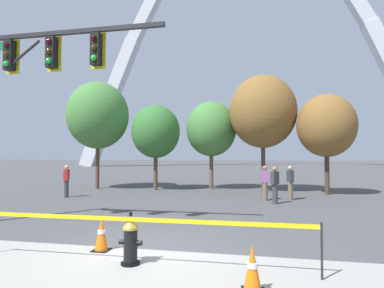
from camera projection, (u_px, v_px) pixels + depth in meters
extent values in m
plane|color=#474749|center=(146.00, 250.00, 7.10)|extent=(240.00, 240.00, 0.00)
cylinder|color=black|center=(130.00, 264.00, 6.14)|extent=(0.36, 0.36, 0.05)
cylinder|color=black|center=(131.00, 246.00, 6.15)|extent=(0.26, 0.26, 0.62)
cylinder|color=#A8842D|center=(131.00, 228.00, 6.16)|extent=(0.30, 0.30, 0.04)
cone|color=#A8842D|center=(131.00, 221.00, 6.16)|extent=(0.30, 0.30, 0.22)
cylinder|color=black|center=(131.00, 214.00, 6.17)|extent=(0.06, 0.06, 0.06)
cylinder|color=black|center=(122.00, 242.00, 6.19)|extent=(0.10, 0.09, 0.09)
cylinder|color=black|center=(139.00, 243.00, 6.12)|extent=(0.10, 0.09, 0.09)
cylinder|color=black|center=(134.00, 245.00, 6.34)|extent=(0.13, 0.14, 0.13)
cylinder|color=black|center=(136.00, 243.00, 6.42)|extent=(0.15, 0.03, 0.15)
cylinder|color=#232326|center=(322.00, 251.00, 5.40)|extent=(0.04, 0.04, 0.96)
cube|color=yellow|center=(132.00, 219.00, 6.06)|extent=(6.71, 0.06, 0.08)
cube|color=black|center=(101.00, 250.00, 7.03)|extent=(0.36, 0.36, 0.03)
cone|color=orange|center=(102.00, 233.00, 7.04)|extent=(0.28, 0.28, 0.70)
cylinder|color=white|center=(102.00, 232.00, 7.05)|extent=(0.17, 0.17, 0.08)
cone|color=orange|center=(252.00, 267.00, 4.91)|extent=(0.28, 0.28, 0.70)
cylinder|color=white|center=(252.00, 265.00, 4.91)|extent=(0.17, 0.17, 0.08)
cube|color=#232326|center=(61.00, 33.00, 9.28)|extent=(6.20, 0.12, 0.12)
cylinder|color=#232326|center=(23.00, 55.00, 9.51)|extent=(1.11, 0.08, 0.81)
cube|color=black|center=(10.00, 56.00, 9.61)|extent=(0.26, 0.24, 0.90)
cube|color=gold|center=(13.00, 57.00, 9.74)|extent=(0.44, 0.03, 1.04)
sphere|color=#360606|center=(6.00, 45.00, 9.49)|extent=(0.16, 0.16, 0.16)
sphere|color=#392706|center=(6.00, 54.00, 9.48)|extent=(0.16, 0.16, 0.16)
sphere|color=green|center=(6.00, 64.00, 9.47)|extent=(0.16, 0.16, 0.16)
cube|color=black|center=(52.00, 53.00, 9.32)|extent=(0.26, 0.24, 0.90)
cube|color=gold|center=(55.00, 54.00, 9.46)|extent=(0.44, 0.03, 1.04)
sphere|color=#360606|center=(49.00, 41.00, 9.21)|extent=(0.16, 0.16, 0.16)
sphere|color=#392706|center=(49.00, 51.00, 9.20)|extent=(0.16, 0.16, 0.16)
sphere|color=green|center=(49.00, 61.00, 9.19)|extent=(0.16, 0.16, 0.16)
cube|color=black|center=(96.00, 49.00, 9.04)|extent=(0.26, 0.24, 0.90)
cube|color=gold|center=(99.00, 51.00, 9.18)|extent=(0.44, 0.03, 1.04)
sphere|color=#360606|center=(94.00, 38.00, 8.92)|extent=(0.16, 0.16, 0.16)
sphere|color=#392706|center=(94.00, 48.00, 8.92)|extent=(0.16, 0.16, 0.16)
sphere|color=green|center=(94.00, 58.00, 8.91)|extent=(0.16, 0.16, 0.16)
cube|color=silver|center=(99.00, 132.00, 59.47)|extent=(6.73, 2.46, 13.38)
cube|color=silver|center=(122.00, 70.00, 58.98)|extent=(6.48, 2.25, 11.36)
cube|color=silver|center=(145.00, 17.00, 58.42)|extent=(6.22, 2.03, 9.35)
cylinder|color=brown|center=(97.00, 166.00, 20.10)|extent=(0.24, 0.24, 2.86)
ellipsoid|color=#427A38|center=(98.00, 115.00, 20.21)|extent=(3.81, 3.81, 4.19)
cylinder|color=brown|center=(156.00, 171.00, 19.45)|extent=(0.24, 0.24, 2.20)
ellipsoid|color=#336B2D|center=(156.00, 131.00, 19.53)|extent=(2.93, 2.93, 3.22)
cylinder|color=brown|center=(211.00, 170.00, 19.87)|extent=(0.24, 0.24, 2.32)
ellipsoid|color=#427A38|center=(211.00, 129.00, 19.96)|extent=(3.09, 3.09, 3.40)
cylinder|color=brown|center=(263.00, 166.00, 18.53)|extent=(0.24, 0.24, 2.88)
ellipsoid|color=brown|center=(263.00, 111.00, 18.64)|extent=(3.83, 3.83, 4.22)
cylinder|color=#473323|center=(327.00, 173.00, 17.04)|extent=(0.24, 0.24, 2.28)
ellipsoid|color=brown|center=(326.00, 125.00, 17.12)|extent=(3.05, 3.05, 3.35)
cylinder|color=#38383D|center=(275.00, 194.00, 13.81)|extent=(0.22, 0.22, 0.84)
cube|color=#333338|center=(275.00, 178.00, 13.83)|extent=(0.38, 0.39, 0.54)
sphere|color=#936B4C|center=(275.00, 169.00, 13.84)|extent=(0.20, 0.20, 0.20)
cylinder|color=brown|center=(265.00, 191.00, 14.82)|extent=(0.22, 0.22, 0.84)
cube|color=#995193|center=(265.00, 176.00, 14.85)|extent=(0.34, 0.20, 0.54)
sphere|color=#936B4C|center=(265.00, 168.00, 14.86)|extent=(0.20, 0.20, 0.20)
cylinder|color=brown|center=(290.00, 191.00, 14.97)|extent=(0.22, 0.22, 0.84)
cube|color=#333338|center=(290.00, 176.00, 14.99)|extent=(0.33, 0.39, 0.54)
sphere|color=tan|center=(290.00, 168.00, 15.00)|extent=(0.20, 0.20, 0.20)
cylinder|color=#38383D|center=(66.00, 189.00, 15.92)|extent=(0.22, 0.22, 0.84)
cube|color=#B22323|center=(67.00, 175.00, 15.95)|extent=(0.28, 0.38, 0.54)
sphere|color=tan|center=(67.00, 167.00, 15.96)|extent=(0.20, 0.20, 0.20)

